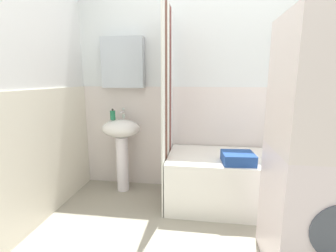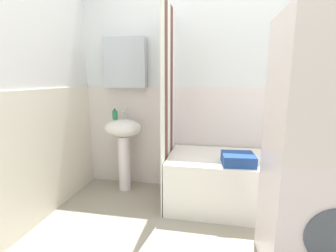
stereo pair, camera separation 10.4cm
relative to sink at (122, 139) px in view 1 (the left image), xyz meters
name	(u,v)px [view 1 (the left image)]	position (x,y,z in m)	size (l,w,h in m)	color
wall_back_tiled	(208,92)	(0.96, 0.23, 0.52)	(3.60, 0.18, 2.40)	silver
wall_left_tiled	(31,99)	(-0.55, -0.69, 0.50)	(0.07, 1.81, 2.40)	silver
sink	(122,139)	(0.00, 0.00, 0.00)	(0.44, 0.34, 0.84)	white
faucet	(123,113)	(0.00, 0.08, 0.28)	(0.03, 0.12, 0.12)	silver
soap_dispenser	(113,115)	(-0.09, -0.02, 0.28)	(0.06, 0.06, 0.13)	#24754E
bathtub	(239,181)	(1.29, -0.17, -0.35)	(1.44, 0.72, 0.52)	white
shower_curtain	(168,108)	(0.56, -0.17, 0.39)	(0.01, 0.72, 2.00)	white
body_wash_bottle	(296,142)	(1.91, 0.12, 0.01)	(0.06, 0.06, 0.21)	#2B242B
lotion_bottle	(286,144)	(1.81, 0.09, -0.01)	(0.07, 0.07, 0.16)	#C25069
towel_folded	(238,158)	(1.24, -0.38, -0.04)	(0.28, 0.25, 0.10)	navy
washer_dryer_stack	(325,152)	(1.68, -0.99, 0.22)	(0.62, 0.57, 1.68)	white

